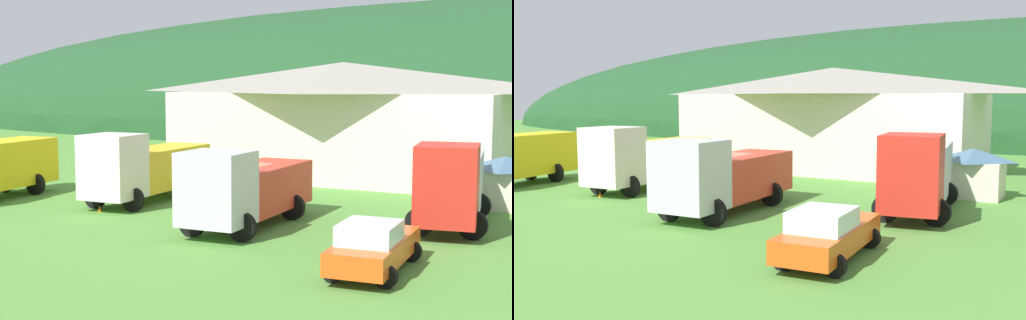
# 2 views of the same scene
# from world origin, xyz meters

# --- Properties ---
(ground_plane) EXTENTS (200.00, 200.00, 0.00)m
(ground_plane) POSITION_xyz_m (0.00, 0.00, 0.00)
(ground_plane) COLOR #518C38
(forested_hill_backdrop) EXTENTS (177.62, 60.00, 30.28)m
(forested_hill_backdrop) POSITION_xyz_m (0.00, 62.00, 0.00)
(forested_hill_backdrop) COLOR #1E4723
(forested_hill_backdrop) RESTS_ON ground
(depot_building) EXTENTS (21.03, 10.48, 7.04)m
(depot_building) POSITION_xyz_m (-1.11, 15.54, 3.63)
(depot_building) COLOR silver
(depot_building) RESTS_ON ground
(play_shed_cream) EXTENTS (3.00, 2.74, 2.46)m
(play_shed_cream) POSITION_xyz_m (9.69, 8.37, 1.27)
(play_shed_cream) COLOR beige
(play_shed_cream) RESTS_ON ground
(heavy_rig_striped) EXTENTS (3.50, 8.62, 3.49)m
(heavy_rig_striped) POSITION_xyz_m (-6.36, 2.22, 1.73)
(heavy_rig_striped) COLOR silver
(heavy_rig_striped) RESTS_ON ground
(tow_truck_silver) EXTENTS (3.42, 8.03, 3.31)m
(tow_truck_silver) POSITION_xyz_m (1.12, -1.21, 1.66)
(tow_truck_silver) COLOR silver
(tow_truck_silver) RESTS_ON ground
(crane_truck_red) EXTENTS (3.74, 7.99, 3.55)m
(crane_truck_red) POSITION_xyz_m (8.45, 2.77, 1.86)
(crane_truck_red) COLOR red
(crane_truck_red) RESTS_ON ground
(service_pickup_orange) EXTENTS (2.49, 5.24, 1.66)m
(service_pickup_orange) POSITION_xyz_m (7.98, -5.45, 0.83)
(service_pickup_orange) COLOR #E85117
(service_pickup_orange) RESTS_ON ground
(traffic_cone_near_pickup) EXTENTS (0.36, 0.36, 0.59)m
(traffic_cone_near_pickup) POSITION_xyz_m (-6.44, -1.05, 0.00)
(traffic_cone_near_pickup) COLOR orange
(traffic_cone_near_pickup) RESTS_ON ground
(traffic_cone_mid_row) EXTENTS (0.36, 0.36, 0.60)m
(traffic_cone_mid_row) POSITION_xyz_m (0.98, 2.14, 0.00)
(traffic_cone_mid_row) COLOR orange
(traffic_cone_mid_row) RESTS_ON ground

